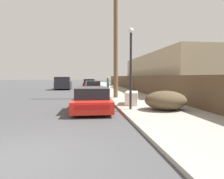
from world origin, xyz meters
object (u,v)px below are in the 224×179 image
(pickup_truck, at_px, (63,83))
(discarded_fridge, at_px, (132,98))
(parked_sports_car_red, at_px, (92,100))
(street_lamp, at_px, (131,62))
(pedestrian, at_px, (108,83))
(car_parked_mid, at_px, (93,87))
(utility_pole, at_px, (116,37))
(car_parked_far, at_px, (89,84))
(brush_pile, at_px, (166,100))

(pickup_truck, bearing_deg, discarded_fridge, 108.06)
(parked_sports_car_red, bearing_deg, street_lamp, -15.63)
(street_lamp, bearing_deg, pedestrian, 87.60)
(car_parked_mid, height_order, pickup_truck, pickup_truck)
(utility_pole, bearing_deg, pedestrian, 86.95)
(discarded_fridge, height_order, pickup_truck, pickup_truck)
(car_parked_mid, xyz_separation_m, pedestrian, (2.13, 3.20, 0.36))
(car_parked_mid, distance_m, car_parked_far, 7.91)
(car_parked_mid, height_order, utility_pole, utility_pole)
(parked_sports_car_red, xyz_separation_m, brush_pile, (3.63, -1.03, 0.03))
(car_parked_far, bearing_deg, pedestrian, -61.12)
(parked_sports_car_red, relative_size, car_parked_mid, 1.10)
(discarded_fridge, relative_size, utility_pole, 0.19)
(car_parked_mid, relative_size, pickup_truck, 0.80)
(discarded_fridge, bearing_deg, brush_pile, -46.28)
(parked_sports_car_red, distance_m, utility_pole, 7.15)
(discarded_fridge, height_order, car_parked_far, car_parked_far)
(car_parked_far, relative_size, pedestrian, 2.77)
(brush_pile, bearing_deg, pickup_truck, 110.25)
(discarded_fridge, height_order, utility_pole, utility_pole)
(parked_sports_car_red, bearing_deg, utility_pole, 70.46)
(car_parked_far, relative_size, utility_pole, 0.48)
(street_lamp, bearing_deg, brush_pile, -13.93)
(parked_sports_car_red, bearing_deg, pedestrian, 82.34)
(car_parked_far, bearing_deg, pickup_truck, -146.45)
(utility_pole, xyz_separation_m, street_lamp, (-0.13, -5.88, -2.41))
(pedestrian, bearing_deg, utility_pole, -93.05)
(pickup_truck, xyz_separation_m, brush_pile, (7.01, -19.00, -0.28))
(car_parked_mid, relative_size, street_lamp, 1.05)
(parked_sports_car_red, relative_size, utility_pole, 0.50)
(car_parked_mid, xyz_separation_m, utility_pole, (1.59, -6.99, 4.34))
(pickup_truck, xyz_separation_m, utility_pole, (5.45, -12.71, 4.06))
(car_parked_far, height_order, pickup_truck, pickup_truck)
(parked_sports_car_red, height_order, pickup_truck, pickup_truck)
(car_parked_far, xyz_separation_m, pickup_truck, (-3.66, -2.20, 0.21))
(utility_pole, distance_m, brush_pile, 7.81)
(pedestrian, bearing_deg, street_lamp, -92.40)
(car_parked_mid, distance_m, pedestrian, 3.86)
(utility_pole, height_order, pedestrian, utility_pole)
(parked_sports_car_red, bearing_deg, car_parked_far, 91.13)
(car_parked_mid, distance_m, street_lamp, 13.09)
(car_parked_far, bearing_deg, utility_pole, -80.59)
(street_lamp, bearing_deg, parked_sports_car_red, 162.43)
(car_parked_far, bearing_deg, parked_sports_car_red, -88.23)
(street_lamp, relative_size, pedestrian, 2.48)
(discarded_fridge, xyz_separation_m, parked_sports_car_red, (-2.43, -1.22, 0.07))
(parked_sports_car_red, distance_m, brush_pile, 3.78)
(pickup_truck, relative_size, brush_pile, 2.56)
(car_parked_far, bearing_deg, street_lamp, -82.87)
(discarded_fridge, bearing_deg, utility_pole, 110.80)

